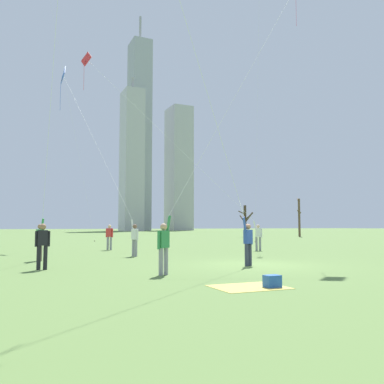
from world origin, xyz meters
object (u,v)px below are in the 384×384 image
kite_flyer_far_back_yellow (43,203)px  bare_tree_left_of_center (245,220)px  kite_flyer_foreground_left_blue (112,186)px  bare_tree_far_right_edge (299,217)px  kite_flyer_midfield_center_pink (208,160)px  distant_kite_low_near_trees_orange (259,1)px  kite_flyer_midfield_left_red (210,186)px  picnic_spot (262,284)px  bystander_far_off_by_trees (42,244)px  bystander_strolling_midfield (109,236)px  kite_flyer_foreground_right_white (235,198)px

kite_flyer_far_back_yellow → bare_tree_left_of_center: (28.55, 29.54, -0.20)m
kite_flyer_foreground_left_blue → bare_tree_far_right_edge: (32.76, 24.23, -0.95)m
bare_tree_far_right_edge → kite_flyer_midfield_center_pink: bearing=-133.1°
distant_kite_low_near_trees_orange → kite_flyer_midfield_left_red: bearing=-142.8°
kite_flyer_midfield_center_pink → picnic_spot: kite_flyer_midfield_center_pink is taller
bystander_far_off_by_trees → bare_tree_left_of_center: bearing=48.8°
kite_flyer_far_back_yellow → kite_flyer_midfield_left_red: (10.89, 5.46, 1.63)m
kite_flyer_foreground_left_blue → bare_tree_far_right_edge: bearing=36.5°
kite_flyer_midfield_center_pink → bystander_strolling_midfield: size_ratio=9.70×
kite_flyer_far_back_yellow → kite_flyer_midfield_center_pink: kite_flyer_midfield_center_pink is taller
kite_flyer_midfield_left_red → kite_flyer_foreground_left_blue: 7.09m
kite_flyer_foreground_right_white → distant_kite_low_near_trees_orange: distant_kite_low_near_trees_orange is taller
kite_flyer_foreground_left_blue → distant_kite_low_near_trees_orange: (15.33, 7.82, 18.61)m
kite_flyer_midfield_left_red → bare_tree_left_of_center: (17.66, 24.08, -1.83)m
kite_flyer_foreground_right_white → kite_flyer_far_back_yellow: bearing=139.4°
bare_tree_far_right_edge → distant_kite_low_near_trees_orange: bearing=-136.7°
bystander_far_off_by_trees → bare_tree_far_right_edge: size_ratio=0.29×
distant_kite_low_near_trees_orange → kite_flyer_foreground_left_blue: bearing=-153.0°
kite_flyer_foreground_left_blue → distant_kite_low_near_trees_orange: 25.35m
kite_flyer_midfield_center_pink → bare_tree_left_of_center: bearing=56.3°
kite_flyer_midfield_left_red → picnic_spot: kite_flyer_midfield_left_red is taller
distant_kite_low_near_trees_orange → bare_tree_left_of_center: bearing=62.4°
kite_flyer_midfield_left_red → distant_kite_low_near_trees_orange: (8.40, 6.38, 18.22)m
bystander_strolling_midfield → kite_flyer_midfield_left_red: bearing=-16.9°
kite_flyer_foreground_left_blue → distant_kite_low_near_trees_orange: bearing=27.0°
kite_flyer_far_back_yellow → kite_flyer_midfield_left_red: bearing=26.6°
kite_flyer_foreground_right_white → kite_flyer_midfield_center_pink: (-1.11, 0.10, 1.38)m
bare_tree_far_right_edge → kite_flyer_midfield_left_red: bearing=-138.6°
kite_flyer_foreground_left_blue → kite_flyer_midfield_center_pink: bearing=-82.0°
bare_tree_far_right_edge → kite_flyer_foreground_left_blue: bearing=-143.5°
bystander_far_off_by_trees → picnic_spot: size_ratio=0.89×
kite_flyer_midfield_left_red → bystander_far_off_by_trees: bearing=-141.7°
kite_flyer_foreground_left_blue → distant_kite_low_near_trees_orange: distant_kite_low_near_trees_orange is taller
kite_flyer_midfield_center_pink → distant_kite_low_near_trees_orange: bearing=50.8°
kite_flyer_far_back_yellow → kite_flyer_foreground_right_white: 8.40m
kite_flyer_foreground_left_blue → bare_tree_left_of_center: kite_flyer_foreground_left_blue is taller
kite_flyer_midfield_center_pink → bystander_strolling_midfield: kite_flyer_midfield_center_pink is taller
kite_flyer_midfield_left_red → picnic_spot: size_ratio=8.37×
picnic_spot → bare_tree_far_right_edge: (32.22, 38.18, 2.73)m
kite_flyer_far_back_yellow → bystander_far_off_by_trees: size_ratio=9.19×
bystander_strolling_midfield → kite_flyer_far_back_yellow: bearing=-122.2°
kite_flyer_foreground_right_white → bystander_far_off_by_trees: size_ratio=7.31×
kite_flyer_far_back_yellow → bystander_strolling_midfield: bearing=57.8°
kite_flyer_foreground_right_white → bystander_far_off_by_trees: (-6.60, 2.17, -1.69)m
picnic_spot → bare_tree_far_right_edge: bearing=49.8°
kite_flyer_far_back_yellow → bystander_strolling_midfield: size_ratio=9.19×
picnic_spot → bare_tree_far_right_edge: 50.03m
kite_flyer_foreground_left_blue → bystander_strolling_midfield: kite_flyer_foreground_left_blue is taller
kite_flyer_far_back_yellow → kite_flyer_midfield_left_red: size_ratio=0.97×
kite_flyer_midfield_left_red → kite_flyer_foreground_left_blue: bearing=-168.2°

